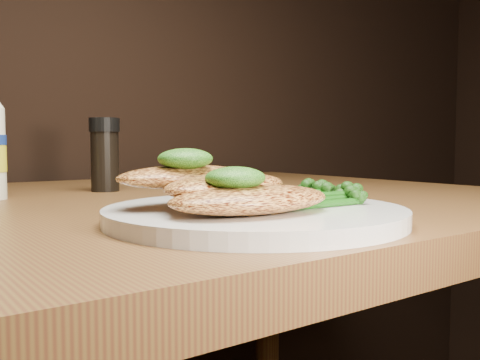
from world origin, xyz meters
TOP-DOWN VIEW (x-y plane):
  - plate at (0.04, 0.80)m, footprint 0.28×0.28m
  - chicken_front at (0.01, 0.76)m, footprint 0.15×0.09m
  - chicken_mid at (0.02, 0.80)m, footprint 0.16×0.12m
  - chicken_back at (-0.01, 0.84)m, footprint 0.14×0.08m
  - pesto_front at (-0.00, 0.76)m, footprint 0.06×0.06m
  - pesto_back at (-0.02, 0.83)m, footprint 0.06×0.05m
  - broccolini_bundle at (0.09, 0.80)m, footprint 0.16×0.14m
  - pepper_grinder at (0.05, 1.18)m, footprint 0.06×0.06m

SIDE VIEW (x-z plane):
  - plate at x=0.04m, z-range 0.75..0.76m
  - broccolini_bundle at x=0.09m, z-range 0.76..0.79m
  - chicken_front at x=0.01m, z-range 0.76..0.79m
  - chicken_mid at x=0.02m, z-range 0.77..0.80m
  - chicken_back at x=-0.01m, z-range 0.78..0.80m
  - pesto_front at x=0.00m, z-range 0.79..0.80m
  - pepper_grinder at x=0.05m, z-range 0.75..0.86m
  - pesto_back at x=-0.02m, z-range 0.80..0.82m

